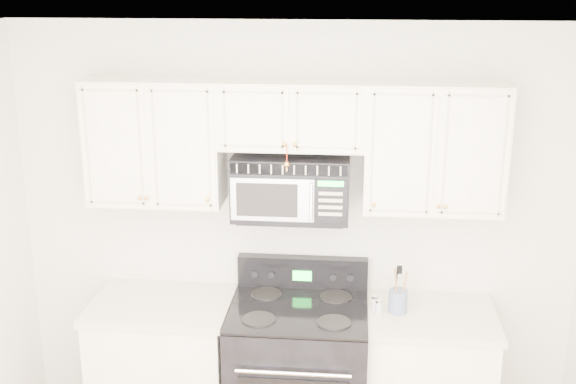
# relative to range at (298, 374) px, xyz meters

# --- Properties ---
(room) EXTENTS (3.51, 3.51, 2.61)m
(room) POSITION_rel_range_xyz_m (-0.05, -1.40, 0.82)
(room) COLOR olive
(room) RESTS_ON ground
(base_cabinet_left) EXTENTS (0.86, 0.65, 0.92)m
(base_cabinet_left) POSITION_rel_range_xyz_m (-0.85, 0.04, -0.06)
(base_cabinet_left) COLOR white
(base_cabinet_left) RESTS_ON ground
(range) EXTENTS (0.83, 0.75, 1.14)m
(range) POSITION_rel_range_xyz_m (0.00, 0.00, 0.00)
(range) COLOR black
(range) RESTS_ON ground
(upper_cabinets) EXTENTS (2.44, 0.37, 0.75)m
(upper_cabinets) POSITION_rel_range_xyz_m (-0.05, 0.18, 1.45)
(upper_cabinets) COLOR white
(upper_cabinets) RESTS_ON ground
(microwave) EXTENTS (0.69, 0.40, 0.38)m
(microwave) POSITION_rel_range_xyz_m (-0.06, 0.17, 1.16)
(microwave) COLOR black
(microwave) RESTS_ON ground
(utensil_crock) EXTENTS (0.11, 0.11, 0.30)m
(utensil_crock) POSITION_rel_range_xyz_m (0.59, 0.03, 0.51)
(utensil_crock) COLOR slate
(utensil_crock) RESTS_ON base_cabinet_right
(shaker_salt) EXTENTS (0.04, 0.04, 0.09)m
(shaker_salt) POSITION_rel_range_xyz_m (0.45, 0.04, 0.48)
(shaker_salt) COLOR silver
(shaker_salt) RESTS_ON base_cabinet_right
(shaker_pepper) EXTENTS (0.04, 0.04, 0.09)m
(shaker_pepper) POSITION_rel_range_xyz_m (0.48, -0.01, 0.48)
(shaker_pepper) COLOR silver
(shaker_pepper) RESTS_ON base_cabinet_right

